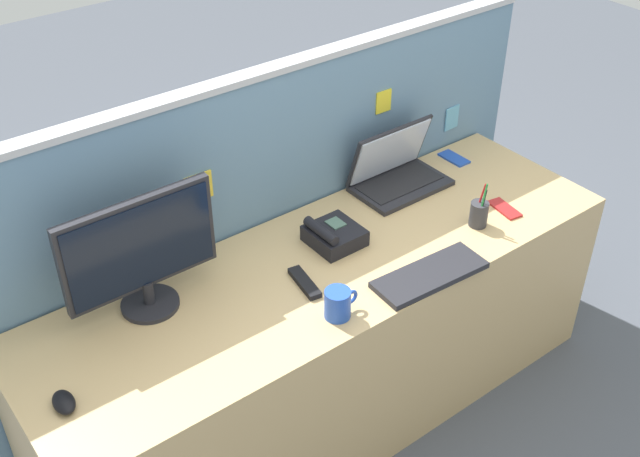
# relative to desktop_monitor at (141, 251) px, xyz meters

# --- Properties ---
(ground_plane) EXTENTS (10.00, 10.00, 0.00)m
(ground_plane) POSITION_rel_desktop_monitor_xyz_m (0.60, -0.18, -0.96)
(ground_plane) COLOR #4C515B
(desk) EXTENTS (2.22, 0.68, 0.74)m
(desk) POSITION_rel_desktop_monitor_xyz_m (0.60, -0.18, -0.59)
(desk) COLOR tan
(desk) RESTS_ON ground_plane
(cubicle_divider) EXTENTS (2.49, 0.08, 1.33)m
(cubicle_divider) POSITION_rel_desktop_monitor_xyz_m (0.60, 0.20, -0.29)
(cubicle_divider) COLOR #6084A3
(cubicle_divider) RESTS_ON ground_plane
(desktop_monitor) EXTENTS (0.51, 0.19, 0.40)m
(desktop_monitor) POSITION_rel_desktop_monitor_xyz_m (0.00, 0.00, 0.00)
(desktop_monitor) COLOR #232328
(desktop_monitor) RESTS_ON desk
(laptop) EXTENTS (0.38, 0.24, 0.25)m
(laptop) POSITION_rel_desktop_monitor_xyz_m (1.13, 0.06, -0.15)
(laptop) COLOR #232328
(laptop) RESTS_ON desk
(desk_phone) EXTENTS (0.18, 0.18, 0.10)m
(desk_phone) POSITION_rel_desktop_monitor_xyz_m (0.68, -0.10, -0.18)
(desk_phone) COLOR black
(desk_phone) RESTS_ON desk
(keyboard_main) EXTENTS (0.42, 0.18, 0.02)m
(keyboard_main) POSITION_rel_desktop_monitor_xyz_m (0.82, -0.45, -0.21)
(keyboard_main) COLOR #232328
(keyboard_main) RESTS_ON desk
(computer_mouse_right_hand) EXTENTS (0.07, 0.10, 0.03)m
(computer_mouse_right_hand) POSITION_rel_desktop_monitor_xyz_m (-0.39, -0.25, -0.20)
(computer_mouse_right_hand) COLOR black
(computer_mouse_right_hand) RESTS_ON desk
(pen_cup) EXTENTS (0.07, 0.07, 0.19)m
(pen_cup) POSITION_rel_desktop_monitor_xyz_m (1.18, -0.34, -0.17)
(pen_cup) COLOR #333338
(pen_cup) RESTS_ON desk
(cell_phone_blue_case) EXTENTS (0.07, 0.13, 0.01)m
(cell_phone_blue_case) POSITION_rel_desktop_monitor_xyz_m (1.46, 0.06, -0.21)
(cell_phone_blue_case) COLOR blue
(cell_phone_blue_case) RESTS_ON desk
(cell_phone_red_case) EXTENTS (0.08, 0.15, 0.01)m
(cell_phone_red_case) POSITION_rel_desktop_monitor_xyz_m (1.34, -0.33, -0.21)
(cell_phone_red_case) COLOR #B22323
(cell_phone_red_case) RESTS_ON desk
(tv_remote) EXTENTS (0.07, 0.17, 0.02)m
(tv_remote) POSITION_rel_desktop_monitor_xyz_m (0.46, -0.23, -0.21)
(tv_remote) COLOR black
(tv_remote) RESTS_ON desk
(coffee_mug) EXTENTS (0.12, 0.09, 0.10)m
(coffee_mug) POSITION_rel_desktop_monitor_xyz_m (0.45, -0.42, -0.17)
(coffee_mug) COLOR blue
(coffee_mug) RESTS_ON desk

